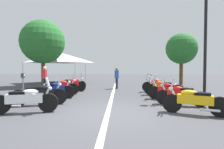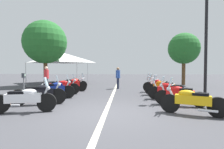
% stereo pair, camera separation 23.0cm
% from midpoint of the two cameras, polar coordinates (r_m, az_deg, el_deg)
% --- Properties ---
extents(ground_plane, '(80.00, 80.00, 0.00)m').
position_cam_midpoint_polar(ground_plane, '(6.14, -2.49, -12.34)').
color(ground_plane, '#424247').
extents(lane_centre_stripe, '(16.03, 0.16, 0.01)m').
position_cam_midpoint_polar(lane_centre_stripe, '(9.98, -0.57, -6.75)').
color(lane_centre_stripe, beige).
rests_on(lane_centre_stripe, ground_plane).
extents(motorcycle_left_row_0, '(0.83, 2.12, 1.21)m').
position_cam_midpoint_polar(motorcycle_left_row_0, '(6.75, -26.90, -7.17)').
color(motorcycle_left_row_0, black).
rests_on(motorcycle_left_row_0, ground_plane).
extents(motorcycle_left_row_1, '(0.95, 2.13, 1.23)m').
position_cam_midpoint_polar(motorcycle_left_row_1, '(7.91, -23.00, -5.74)').
color(motorcycle_left_row_1, black).
rests_on(motorcycle_left_row_1, ground_plane).
extents(motorcycle_left_row_2, '(0.84, 2.03, 1.22)m').
position_cam_midpoint_polar(motorcycle_left_row_2, '(9.27, -18.83, -4.61)').
color(motorcycle_left_row_2, black).
rests_on(motorcycle_left_row_2, ground_plane).
extents(motorcycle_left_row_3, '(0.87, 2.14, 1.21)m').
position_cam_midpoint_polar(motorcycle_left_row_3, '(10.58, -17.00, -3.79)').
color(motorcycle_left_row_3, black).
rests_on(motorcycle_left_row_3, ground_plane).
extents(motorcycle_left_row_4, '(0.99, 1.88, 1.00)m').
position_cam_midpoint_polar(motorcycle_left_row_4, '(11.74, -13.74, -3.26)').
color(motorcycle_left_row_4, black).
rests_on(motorcycle_left_row_4, ground_plane).
extents(motorcycle_left_row_5, '(0.89, 1.98, 1.19)m').
position_cam_midpoint_polar(motorcycle_left_row_5, '(13.05, -13.22, -2.73)').
color(motorcycle_left_row_5, black).
rests_on(motorcycle_left_row_5, ground_plane).
extents(motorcycle_right_row_0, '(1.01, 1.95, 1.21)m').
position_cam_midpoint_polar(motorcycle_right_row_0, '(6.42, 23.91, -7.63)').
color(motorcycle_right_row_0, black).
rests_on(motorcycle_right_row_0, ground_plane).
extents(motorcycle_right_row_1, '(0.97, 1.94, 1.19)m').
position_cam_midpoint_polar(motorcycle_right_row_1, '(7.76, 20.33, -6.01)').
color(motorcycle_right_row_1, black).
rests_on(motorcycle_right_row_1, ground_plane).
extents(motorcycle_right_row_2, '(1.06, 1.94, 1.21)m').
position_cam_midpoint_polar(motorcycle_right_row_2, '(8.88, 17.21, -4.91)').
color(motorcycle_right_row_2, black).
rests_on(motorcycle_right_row_2, ground_plane).
extents(motorcycle_right_row_3, '(1.02, 2.04, 1.21)m').
position_cam_midpoint_polar(motorcycle_right_row_3, '(10.17, 15.52, -4.00)').
color(motorcycle_right_row_3, black).
rests_on(motorcycle_right_row_3, ground_plane).
extents(motorcycle_right_row_4, '(1.03, 1.96, 1.22)m').
position_cam_midpoint_polar(motorcycle_right_row_4, '(11.39, 14.08, -3.34)').
color(motorcycle_right_row_4, black).
rests_on(motorcycle_right_row_4, ground_plane).
extents(street_lamp_twin_globe, '(0.32, 1.22, 5.52)m').
position_cam_midpoint_polar(street_lamp_twin_globe, '(10.01, 27.36, 14.39)').
color(street_lamp_twin_globe, black).
rests_on(street_lamp_twin_globe, ground_plane).
extents(parking_meter, '(0.19, 0.14, 1.29)m').
position_cam_midpoint_polar(parking_meter, '(9.44, -27.36, -2.01)').
color(parking_meter, slate).
rests_on(parking_meter, ground_plane).
extents(traffic_cone_0, '(0.36, 0.36, 0.61)m').
position_cam_midpoint_polar(traffic_cone_0, '(8.55, -29.66, -6.53)').
color(traffic_cone_0, orange).
rests_on(traffic_cone_0, ground_plane).
extents(bystander_0, '(0.48, 0.32, 1.65)m').
position_cam_midpoint_polar(bystander_0, '(12.97, -21.32, -0.59)').
color(bystander_0, black).
rests_on(bystander_0, ground_plane).
extents(bystander_1, '(0.52, 0.32, 1.60)m').
position_cam_midpoint_polar(bystander_1, '(13.15, 1.04, -0.57)').
color(bystander_1, '#1E2338').
rests_on(bystander_1, ground_plane).
extents(roadside_tree_0, '(2.84, 2.84, 4.77)m').
position_cam_midpoint_polar(roadside_tree_0, '(17.69, 21.12, 7.73)').
color(roadside_tree_0, brown).
rests_on(roadside_tree_0, ground_plane).
extents(roadside_tree_1, '(3.64, 3.64, 5.56)m').
position_cam_midpoint_polar(roadside_tree_1, '(16.22, -21.79, 9.70)').
color(roadside_tree_1, brown).
rests_on(roadside_tree_1, ground_plane).
extents(event_tent, '(5.27, 5.27, 3.20)m').
position_cam_midpoint_polar(event_tent, '(19.04, -17.38, 5.30)').
color(event_tent, white).
rests_on(event_tent, ground_plane).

